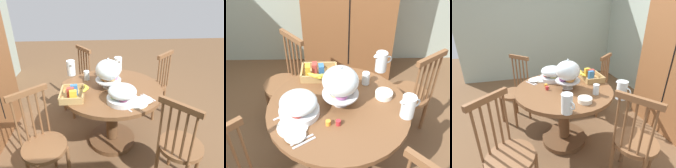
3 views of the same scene
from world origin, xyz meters
The scene contains 19 objects.
ground_plane centered at (0.00, 0.00, 0.00)m, with size 10.00×10.00×0.00m, color brown.
wooden_armoire centered at (0.16, 1.50, 0.98)m, with size 1.18×0.60×1.96m.
dining_table centered at (0.01, -0.08, 0.51)m, with size 1.10×1.10×0.74m.
windsor_chair_near_window centered at (0.72, 0.38, 0.45)m, with size 0.46×0.46×0.97m.
windsor_chair_by_cabinet centered at (-0.53, 0.58, 0.45)m, with size 0.47×0.47×0.97m.
pastry_stand_with_dome centered at (0.02, -0.04, 0.94)m, with size 0.28×0.28×0.34m.
fruit_platter_covered centered at (-0.29, -0.16, 0.83)m, with size 0.30×0.30×0.18m.
orange_juice_pitcher centered at (0.51, -0.19, 0.82)m, with size 0.18×0.10×0.18m.
milk_pitcher centered at (0.40, 0.40, 0.83)m, with size 0.18×0.10×0.19m.
cereal_basket centered at (-0.17, 0.31, 0.78)m, with size 0.32×0.30×0.12m.
china_plate_large centered at (-0.32, -0.29, 0.75)m, with size 0.22×0.22×0.01m, color white.
china_plate_small centered at (-0.29, -0.38, 0.76)m, with size 0.15×0.15×0.01m, color white.
cereal_bowl centered at (0.37, 0.03, 0.76)m, with size 0.14×0.14×0.04m, color white.
drinking_glass centered at (0.24, 0.20, 0.80)m, with size 0.06×0.06×0.11m, color silver.
jam_jar_strawberry centered at (0.00, -0.27, 0.76)m, with size 0.04×0.04×0.04m, color #B7282D.
jam_jar_apricot centered at (-0.07, -0.27, 0.76)m, with size 0.04×0.04×0.04m, color orange.
table_knife centered at (-0.24, -0.41, 0.74)m, with size 0.17×0.01×0.01m, color silver.
dinner_fork centered at (-0.23, -0.44, 0.74)m, with size 0.17×0.01×0.01m, color silver.
soup_spoon centered at (-0.40, -0.18, 0.74)m, with size 0.17×0.01×0.01m, color silver.
Camera 2 is at (-0.03, -1.55, 2.08)m, focal length 41.31 mm.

